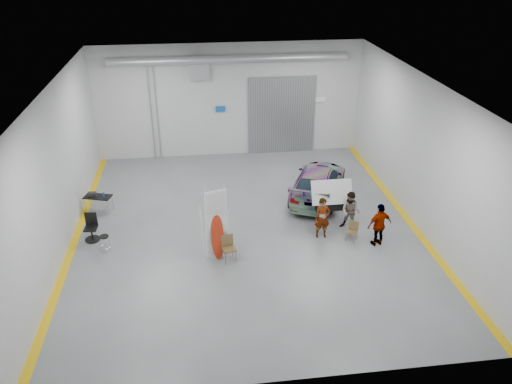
{
  "coord_description": "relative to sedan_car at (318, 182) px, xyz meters",
  "views": [
    {
      "loc": [
        -1.85,
        -17.48,
        10.72
      ],
      "look_at": [
        0.42,
        0.3,
        1.5
      ],
      "focal_mm": 35.0,
      "sensor_mm": 36.0,
      "label": 1
    }
  ],
  "objects": [
    {
      "name": "sedan_car",
      "position": [
        0.0,
        0.0,
        0.0
      ],
      "size": [
        3.87,
        5.41,
        1.45
      ],
      "primitive_type": "imported",
      "rotation": [
        0.0,
        0.0,
        2.73
      ],
      "color": "silver",
      "rests_on": "ground"
    },
    {
      "name": "surfboard_display",
      "position": [
        -4.92,
        -4.46,
        0.48
      ],
      "size": [
        0.81,
        0.41,
        2.99
      ],
      "rotation": [
        0.0,
        0.0,
        0.31
      ],
      "color": "white",
      "rests_on": "ground"
    },
    {
      "name": "shop_stool",
      "position": [
        -9.05,
        -3.48,
        -0.38
      ],
      "size": [
        0.36,
        0.36,
        0.7
      ],
      "rotation": [
        0.0,
        0.0,
        -0.38
      ],
      "color": "black",
      "rests_on": "ground"
    },
    {
      "name": "person_a",
      "position": [
        -0.66,
        -3.47,
        0.12
      ],
      "size": [
        0.63,
        0.42,
        1.7
      ],
      "primitive_type": "imported",
      "rotation": [
        0.0,
        0.0,
        -0.02
      ],
      "color": "#845A48",
      "rests_on": "ground"
    },
    {
      "name": "person_b",
      "position": [
        0.61,
        -3.04,
        0.11
      ],
      "size": [
        1.03,
        0.98,
        1.67
      ],
      "primitive_type": "imported",
      "rotation": [
        0.0,
        0.0,
        -0.61
      ],
      "color": "slate",
      "rests_on": "ground"
    },
    {
      "name": "person_c",
      "position": [
        1.36,
        -4.3,
        0.16
      ],
      "size": [
        1.1,
        0.67,
        1.78
      ],
      "primitive_type": "imported",
      "rotation": [
        0.0,
        0.0,
        3.4
      ],
      "color": "#A25636",
      "rests_on": "ground"
    },
    {
      "name": "work_table",
      "position": [
        -9.83,
        -0.21,
        0.0
      ],
      "size": [
        1.28,
        0.89,
        0.94
      ],
      "rotation": [
        0.0,
        0.0,
        -0.3
      ],
      "color": "#989AA0",
      "rests_on": "ground"
    },
    {
      "name": "room_shell",
      "position": [
        -3.31,
        -0.25,
        3.35
      ],
      "size": [
        14.02,
        16.18,
        6.01
      ],
      "color": "#AFB1B4",
      "rests_on": "ground"
    },
    {
      "name": "folding_chair_far",
      "position": [
        0.44,
        -3.91,
        -0.47
      ],
      "size": [
        0.53,
        0.58,
        0.81
      ],
      "rotation": [
        0.0,
        0.0,
        -0.61
      ],
      "color": "brown",
      "rests_on": "ground"
    },
    {
      "name": "trunk_lid",
      "position": [
        0.0,
        -2.26,
        0.75
      ],
      "size": [
        1.7,
        1.03,
        0.04
      ],
      "primitive_type": "cube",
      "color": "silver",
      "rests_on": "sedan_car"
    },
    {
      "name": "ground",
      "position": [
        -3.55,
        -2.47,
        -0.73
      ],
      "size": [
        16.0,
        16.0,
        0.0
      ],
      "primitive_type": "plane",
      "color": "slate",
      "rests_on": "ground"
    },
    {
      "name": "office_chair",
      "position": [
        -9.7,
        -2.51,
        -0.24
      ],
      "size": [
        0.59,
        0.59,
        1.1
      ],
      "rotation": [
        0.0,
        0.0,
        -0.07
      ],
      "color": "black",
      "rests_on": "ground"
    },
    {
      "name": "folding_chair_near",
      "position": [
        -4.45,
        -4.64,
        -0.42
      ],
      "size": [
        0.56,
        0.58,
        0.98
      ],
      "rotation": [
        0.0,
        0.0,
        0.23
      ],
      "color": "brown",
      "rests_on": "ground"
    }
  ]
}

